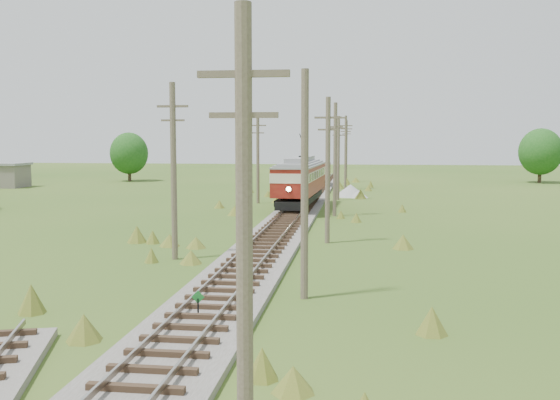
# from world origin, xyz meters

# --- Properties ---
(ground) EXTENTS (260.00, 260.00, 0.00)m
(ground) POSITION_xyz_m (0.00, 0.00, 0.00)
(ground) COLOR #2F5419
(ground) RESTS_ON ground
(railbed_main) EXTENTS (3.60, 96.00, 0.57)m
(railbed_main) POSITION_xyz_m (0.00, 34.00, 0.19)
(railbed_main) COLOR #605B54
(railbed_main) RESTS_ON ground
(switch_marker) EXTENTS (0.45, 0.06, 1.08)m
(switch_marker) POSITION_xyz_m (-0.20, 1.50, 0.63)
(switch_marker) COLOR black
(switch_marker) RESTS_ON ground
(streetcar) EXTENTS (3.64, 13.31, 6.04)m
(streetcar) POSITION_xyz_m (-0.00, 35.57, 2.77)
(streetcar) COLOR black
(streetcar) RESTS_ON ground
(gondola) EXTENTS (2.55, 7.32, 2.41)m
(gondola) POSITION_xyz_m (0.00, 60.82, 1.86)
(gondola) COLOR black
(gondola) RESTS_ON ground
(gravel_pile) EXTENTS (3.63, 3.85, 1.32)m
(gravel_pile) POSITION_xyz_m (4.32, 47.65, 0.62)
(gravel_pile) COLOR gray
(gravel_pile) RESTS_ON ground
(utility_pole_r_0) EXTENTS (1.60, 0.30, 8.50)m
(utility_pole_r_0) POSITION_xyz_m (3.20, -8.00, 4.37)
(utility_pole_r_0) COLOR brown
(utility_pole_r_0) RESTS_ON ground
(utility_pole_r_1) EXTENTS (0.30, 0.30, 8.80)m
(utility_pole_r_1) POSITION_xyz_m (3.10, 5.00, 4.40)
(utility_pole_r_1) COLOR brown
(utility_pole_r_1) RESTS_ON ground
(utility_pole_r_2) EXTENTS (1.60, 0.30, 8.60)m
(utility_pole_r_2) POSITION_xyz_m (3.30, 18.00, 4.42)
(utility_pole_r_2) COLOR brown
(utility_pole_r_2) RESTS_ON ground
(utility_pole_r_3) EXTENTS (1.60, 0.30, 9.00)m
(utility_pole_r_3) POSITION_xyz_m (3.20, 31.00, 4.63)
(utility_pole_r_3) COLOR brown
(utility_pole_r_3) RESTS_ON ground
(utility_pole_r_4) EXTENTS (1.60, 0.30, 8.40)m
(utility_pole_r_4) POSITION_xyz_m (3.00, 44.00, 4.32)
(utility_pole_r_4) COLOR brown
(utility_pole_r_4) RESTS_ON ground
(utility_pole_r_5) EXTENTS (1.60, 0.30, 8.90)m
(utility_pole_r_5) POSITION_xyz_m (3.40, 57.00, 4.58)
(utility_pole_r_5) COLOR brown
(utility_pole_r_5) RESTS_ON ground
(utility_pole_r_6) EXTENTS (1.60, 0.30, 8.70)m
(utility_pole_r_6) POSITION_xyz_m (3.20, 70.00, 4.47)
(utility_pole_r_6) COLOR brown
(utility_pole_r_6) RESTS_ON ground
(utility_pole_l_a) EXTENTS (1.60, 0.30, 9.00)m
(utility_pole_l_a) POSITION_xyz_m (-4.20, 12.00, 4.63)
(utility_pole_l_a) COLOR brown
(utility_pole_l_a) RESTS_ON ground
(utility_pole_l_b) EXTENTS (1.60, 0.30, 8.60)m
(utility_pole_l_b) POSITION_xyz_m (-4.50, 40.00, 4.42)
(utility_pole_l_b) COLOR brown
(utility_pole_l_b) RESTS_ON ground
(tree_mid_a) EXTENTS (5.46, 5.46, 7.03)m
(tree_mid_a) POSITION_xyz_m (-28.00, 68.00, 4.02)
(tree_mid_a) COLOR #38281C
(tree_mid_a) RESTS_ON ground
(tree_mid_b) EXTENTS (5.88, 5.88, 7.57)m
(tree_mid_b) POSITION_xyz_m (30.00, 72.00, 4.33)
(tree_mid_b) COLOR #38281C
(tree_mid_b) RESTS_ON ground
(shed) EXTENTS (6.40, 4.40, 3.10)m
(shed) POSITION_xyz_m (-40.00, 55.00, 1.57)
(shed) COLOR slate
(shed) RESTS_ON ground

